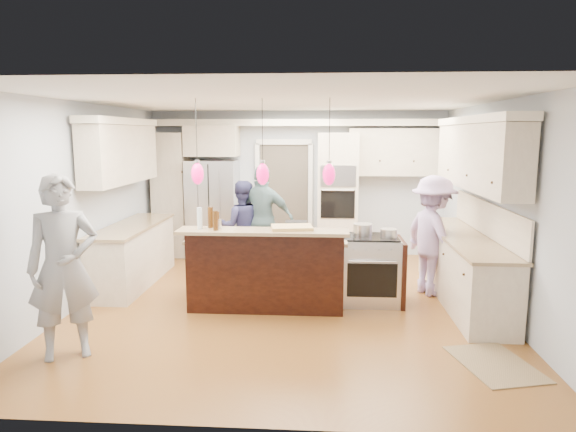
% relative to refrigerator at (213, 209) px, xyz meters
% --- Properties ---
extents(ground_plane, '(6.00, 6.00, 0.00)m').
position_rel_refrigerator_xyz_m(ground_plane, '(1.55, -2.64, -0.90)').
color(ground_plane, olive).
rests_on(ground_plane, ground).
extents(room_shell, '(5.54, 6.04, 2.72)m').
position_rel_refrigerator_xyz_m(room_shell, '(1.55, -2.64, 0.92)').
color(room_shell, '#B2BCC6').
rests_on(room_shell, ground).
extents(refrigerator, '(0.90, 0.70, 1.80)m').
position_rel_refrigerator_xyz_m(refrigerator, '(0.00, 0.00, 0.00)').
color(refrigerator, '#B7B7BC').
rests_on(refrigerator, ground).
extents(oven_column, '(0.72, 0.69, 2.30)m').
position_rel_refrigerator_xyz_m(oven_column, '(2.30, 0.03, 0.25)').
color(oven_column, beige).
rests_on(oven_column, ground).
extents(back_upper_cabinets, '(5.30, 0.61, 2.54)m').
position_rel_refrigerator_xyz_m(back_upper_cabinets, '(0.80, 0.12, 0.77)').
color(back_upper_cabinets, beige).
rests_on(back_upper_cabinets, ground).
extents(right_counter_run, '(0.64, 3.10, 2.51)m').
position_rel_refrigerator_xyz_m(right_counter_run, '(3.99, -2.34, 0.16)').
color(right_counter_run, beige).
rests_on(right_counter_run, ground).
extents(left_cabinets, '(0.64, 2.30, 2.51)m').
position_rel_refrigerator_xyz_m(left_cabinets, '(-0.89, -1.84, 0.16)').
color(left_cabinets, beige).
rests_on(left_cabinets, ground).
extents(kitchen_island, '(2.10, 1.46, 1.12)m').
position_rel_refrigerator_xyz_m(kitchen_island, '(1.30, -2.57, -0.41)').
color(kitchen_island, black).
rests_on(kitchen_island, ground).
extents(island_range, '(0.82, 0.71, 0.92)m').
position_rel_refrigerator_xyz_m(island_range, '(2.71, -2.49, -0.44)').
color(island_range, '#B7B7BC').
rests_on(island_range, ground).
extents(pendant_lights, '(1.75, 0.15, 1.03)m').
position_rel_refrigerator_xyz_m(pendant_lights, '(1.30, -3.15, 0.90)').
color(pendant_lights, black).
rests_on(pendant_lights, ground).
extents(person_bar_end, '(0.82, 0.72, 1.89)m').
position_rel_refrigerator_xyz_m(person_bar_end, '(-0.59, -4.44, 0.05)').
color(person_bar_end, gray).
rests_on(person_bar_end, ground).
extents(person_far_left, '(0.82, 0.68, 1.53)m').
position_rel_refrigerator_xyz_m(person_far_left, '(0.70, -1.04, -0.14)').
color(person_far_left, navy).
rests_on(person_far_left, ground).
extents(person_far_right, '(1.10, 0.62, 1.77)m').
position_rel_refrigerator_xyz_m(person_far_right, '(1.05, -1.04, -0.01)').
color(person_far_right, slate).
rests_on(person_far_right, ground).
extents(person_range_side, '(1.03, 1.26, 1.71)m').
position_rel_refrigerator_xyz_m(person_range_side, '(3.60, -2.07, -0.05)').
color(person_range_side, '#AC91C3').
rests_on(person_range_side, ground).
extents(floor_rug, '(0.87, 1.09, 0.01)m').
position_rel_refrigerator_xyz_m(floor_rug, '(3.77, -4.36, -0.89)').
color(floor_rug, olive).
rests_on(floor_rug, ground).
extents(water_bottle, '(0.07, 0.07, 0.27)m').
position_rel_refrigerator_xyz_m(water_bottle, '(0.52, -3.19, 0.35)').
color(water_bottle, silver).
rests_on(water_bottle, kitchen_island).
extents(beer_bottle_a, '(0.06, 0.06, 0.21)m').
position_rel_refrigerator_xyz_m(beer_bottle_a, '(0.73, -3.12, 0.33)').
color(beer_bottle_a, '#40240B').
rests_on(beer_bottle_a, kitchen_island).
extents(beer_bottle_b, '(0.07, 0.07, 0.24)m').
position_rel_refrigerator_xyz_m(beer_bottle_b, '(0.73, -3.26, 0.34)').
color(beer_bottle_b, '#40240B').
rests_on(beer_bottle_b, kitchen_island).
extents(beer_bottle_c, '(0.07, 0.07, 0.26)m').
position_rel_refrigerator_xyz_m(beer_bottle_c, '(0.63, -3.08, 0.35)').
color(beer_bottle_c, '#40240B').
rests_on(beer_bottle_c, kitchen_island).
extents(drink_can, '(0.08, 0.08, 0.12)m').
position_rel_refrigerator_xyz_m(drink_can, '(0.75, -3.15, 0.28)').
color(drink_can, '#B7B7BC').
rests_on(drink_can, kitchen_island).
extents(cutting_board, '(0.55, 0.42, 0.04)m').
position_rel_refrigerator_xyz_m(cutting_board, '(1.65, -3.11, 0.24)').
color(cutting_board, tan).
rests_on(cutting_board, kitchen_island).
extents(pot_large, '(0.26, 0.26, 0.15)m').
position_rel_refrigerator_xyz_m(pot_large, '(2.58, -2.40, 0.10)').
color(pot_large, '#B7B7BC').
rests_on(pot_large, island_range).
extents(pot_small, '(0.22, 0.22, 0.11)m').
position_rel_refrigerator_xyz_m(pot_small, '(2.91, -2.54, 0.08)').
color(pot_small, '#B7B7BC').
rests_on(pot_small, island_range).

